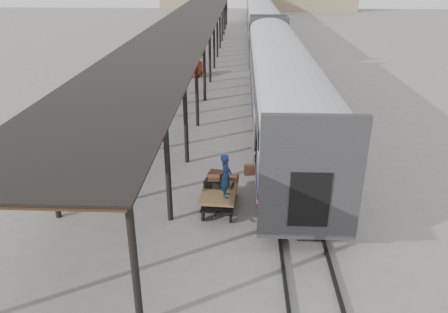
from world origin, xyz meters
TOP-DOWN VIEW (x-y plane):
  - ground at (0.00, 0.00)m, footprint 160.00×160.00m
  - train at (3.19, 33.79)m, footprint 3.45×76.01m
  - canopy at (-3.40, 24.00)m, footprint 4.90×64.30m
  - rails at (3.20, 34.00)m, footprint 1.54×150.00m
  - baggage_cart at (0.39, -1.11)m, footprint 1.41×2.48m
  - suitcase_stack at (0.32, -0.76)m, footprint 1.26×1.05m
  - luggage_tug at (-2.66, 19.92)m, footprint 1.03×1.43m
  - porter at (0.64, -1.76)m, footprint 0.42×0.61m
  - pedestrian at (-3.53, 11.77)m, footprint 1.22×0.73m

SIDE VIEW (x-z plane):
  - ground at x=0.00m, z-range 0.00..0.00m
  - rails at x=3.20m, z-range 0.00..0.12m
  - luggage_tug at x=-2.66m, z-range -0.05..1.11m
  - baggage_cart at x=0.39m, z-range 0.22..1.08m
  - pedestrian at x=-3.53m, z-range 0.00..1.94m
  - suitcase_stack at x=0.32m, z-range 0.81..1.23m
  - porter at x=0.64m, z-range 0.86..2.48m
  - train at x=3.19m, z-range 0.69..4.70m
  - canopy at x=-3.40m, z-range 1.93..6.08m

